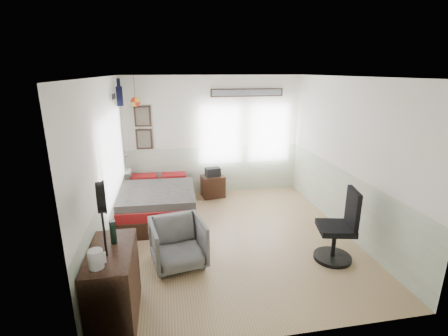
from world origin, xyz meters
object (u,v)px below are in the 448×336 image
(dresser, at_px, (114,286))
(nightstand, at_px, (213,186))
(bed, at_px, (158,202))
(task_chair, at_px, (339,232))
(armchair, at_px, (178,243))

(dresser, xyz_separation_m, nightstand, (1.66, 3.62, -0.20))
(bed, height_order, task_chair, task_chair)
(dresser, height_order, task_chair, task_chair)
(armchair, xyz_separation_m, nightstand, (0.90, 2.62, -0.10))
(dresser, height_order, nightstand, dresser)
(dresser, distance_m, nightstand, 3.99)
(armchair, distance_m, nightstand, 2.77)
(nightstand, relative_size, task_chair, 0.43)
(dresser, relative_size, task_chair, 0.88)
(dresser, bearing_deg, nightstand, 65.31)
(dresser, distance_m, task_chair, 3.24)
(armchair, bearing_deg, dresser, -137.50)
(bed, bearing_deg, dresser, -96.97)
(nightstand, distance_m, task_chair, 3.29)
(task_chair, bearing_deg, nightstand, 129.79)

